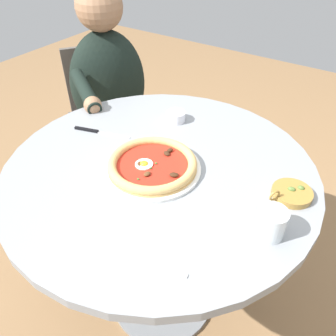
{
  "coord_description": "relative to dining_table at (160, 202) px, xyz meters",
  "views": [
    {
      "loc": [
        0.47,
        -0.66,
        1.4
      ],
      "look_at": [
        0.02,
        0.01,
        0.75
      ],
      "focal_mm": 36.05,
      "sensor_mm": 36.0,
      "label": 1
    }
  ],
  "objects": [
    {
      "name": "ramekin_capers",
      "position": [
        -0.1,
        0.25,
        0.18
      ],
      "size": [
        0.07,
        0.07,
        0.04
      ],
      "color": "white",
      "rests_on": "dining_table"
    },
    {
      "name": "diner_person",
      "position": [
        -0.59,
        0.42,
        -0.08
      ],
      "size": [
        0.44,
        0.54,
        1.15
      ],
      "color": "#282833",
      "rests_on": "ground"
    },
    {
      "name": "dining_table",
      "position": [
        0.0,
        0.0,
        0.0
      ],
      "size": [
        0.97,
        0.97,
        0.75
      ],
      "color": "gray",
      "rests_on": "ground"
    },
    {
      "name": "olive_pan",
      "position": [
        0.38,
        0.09,
        0.17
      ],
      "size": [
        0.11,
        0.13,
        0.04
      ],
      "color": "olive",
      "rests_on": "dining_table"
    },
    {
      "name": "fork_utensil",
      "position": [
        0.19,
        -0.31,
        0.16
      ],
      "size": [
        0.18,
        0.05,
        0.0
      ],
      "color": "#BCBCC1",
      "rests_on": "dining_table"
    },
    {
      "name": "water_glass",
      "position": [
        0.38,
        -0.07,
        0.19
      ],
      "size": [
        0.07,
        0.07,
        0.08
      ],
      "color": "silver",
      "rests_on": "dining_table"
    },
    {
      "name": "cafe_chair_diner",
      "position": [
        -0.7,
        0.5,
        -0.1
      ],
      "size": [
        0.56,
        0.56,
        0.81
      ],
      "color": "#504A45",
      "rests_on": "ground"
    },
    {
      "name": "ground_plane",
      "position": [
        0.0,
        0.0,
        -0.6
      ],
      "size": [
        6.0,
        6.0,
        0.02
      ],
      "primitive_type": "cube",
      "color": "olive"
    },
    {
      "name": "steak_knife",
      "position": [
        -0.3,
        0.03,
        0.16
      ],
      "size": [
        0.2,
        0.07,
        0.01
      ],
      "color": "silver",
      "rests_on": "dining_table"
    },
    {
      "name": "pizza_on_plate",
      "position": [
        -0.01,
        -0.03,
        0.18
      ],
      "size": [
        0.29,
        0.29,
        0.04
      ],
      "color": "white",
      "rests_on": "dining_table"
    }
  ]
}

